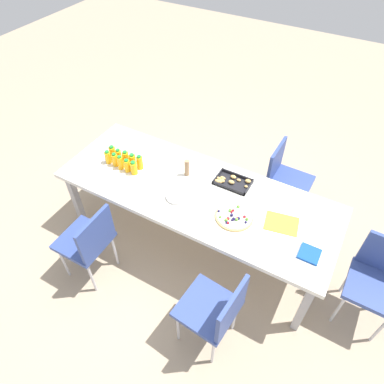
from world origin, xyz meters
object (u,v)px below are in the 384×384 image
(juice_bottle_6, at_px, (119,156))
(juice_bottle_8, at_px, (132,160))
(plate_stack, at_px, (178,196))
(juice_bottle_3, at_px, (127,166))
(chair_near_left, at_px, (89,240))
(party_table, at_px, (196,195))
(chair_far_right, at_px, (284,176))
(juice_bottle_9, at_px, (139,163))
(juice_bottle_0, at_px, (108,157))
(snack_tray, at_px, (231,182))
(cardboard_tube, at_px, (187,168))
(juice_bottle_1, at_px, (115,160))
(napkin_stack, at_px, (309,254))
(paper_folder, at_px, (282,223))
(chair_end, at_px, (378,278))
(fruit_pizza, at_px, (234,216))
(juice_bottle_2, at_px, (120,163))
(juice_bottle_4, at_px, (134,168))
(juice_bottle_5, at_px, (113,153))
(juice_bottle_7, at_px, (126,158))
(chair_near_right, at_px, (216,310))

(juice_bottle_6, relative_size, juice_bottle_8, 1.03)
(plate_stack, bearing_deg, juice_bottle_3, 174.45)
(chair_near_left, relative_size, plate_stack, 4.01)
(party_table, xyz_separation_m, chair_far_right, (0.57, 0.79, -0.16))
(juice_bottle_9, bearing_deg, juice_bottle_0, -166.11)
(snack_tray, height_order, cardboard_tube, cardboard_tube)
(party_table, bearing_deg, juice_bottle_9, -179.57)
(juice_bottle_1, height_order, napkin_stack, juice_bottle_1)
(paper_folder, bearing_deg, chair_near_left, -150.72)
(chair_near_left, distance_m, juice_bottle_1, 0.77)
(paper_folder, bearing_deg, juice_bottle_6, -179.37)
(chair_far_right, height_order, chair_end, same)
(fruit_pizza, bearing_deg, juice_bottle_2, 178.49)
(juice_bottle_1, distance_m, juice_bottle_9, 0.23)
(chair_far_right, distance_m, plate_stack, 1.17)
(juice_bottle_2, height_order, juice_bottle_8, juice_bottle_2)
(chair_end, xyz_separation_m, juice_bottle_3, (-2.23, -0.14, 0.28))
(napkin_stack, bearing_deg, snack_tray, 153.45)
(fruit_pizza, bearing_deg, cardboard_tube, 156.63)
(party_table, distance_m, cardboard_tube, 0.26)
(juice_bottle_1, height_order, fruit_pizza, juice_bottle_1)
(juice_bottle_4, xyz_separation_m, plate_stack, (0.49, -0.06, -0.05))
(party_table, height_order, fruit_pizza, fruit_pizza)
(juice_bottle_2, xyz_separation_m, juice_bottle_8, (0.07, 0.08, -0.01))
(juice_bottle_1, distance_m, juice_bottle_2, 0.07)
(juice_bottle_4, distance_m, juice_bottle_5, 0.31)
(chair_far_right, height_order, juice_bottle_2, juice_bottle_2)
(juice_bottle_6, distance_m, paper_folder, 1.59)
(juice_bottle_1, height_order, juice_bottle_2, juice_bottle_2)
(chair_end, xyz_separation_m, snack_tray, (-1.34, 0.18, 0.23))
(cardboard_tube, bearing_deg, juice_bottle_5, -168.88)
(juice_bottle_4, relative_size, paper_folder, 0.52)
(chair_near_left, bearing_deg, juice_bottle_6, 15.49)
(juice_bottle_9, bearing_deg, snack_tray, 16.32)
(chair_near_left, distance_m, paper_folder, 1.59)
(juice_bottle_7, relative_size, paper_folder, 0.54)
(fruit_pizza, xyz_separation_m, snack_tray, (-0.19, 0.35, 0.00))
(chair_near_left, relative_size, juice_bottle_6, 6.15)
(snack_tray, relative_size, paper_folder, 1.20)
(juice_bottle_2, bearing_deg, chair_near_right, -27.70)
(snack_tray, relative_size, napkin_stack, 2.08)
(chair_near_right, height_order, paper_folder, chair_near_right)
(juice_bottle_3, bearing_deg, napkin_stack, -2.87)
(chair_end, xyz_separation_m, juice_bottle_2, (-2.31, -0.14, 0.29))
(juice_bottle_7, relative_size, juice_bottle_9, 0.97)
(chair_far_right, height_order, juice_bottle_4, juice_bottle_4)
(party_table, relative_size, juice_bottle_6, 18.24)
(chair_end, relative_size, napkin_stack, 5.53)
(juice_bottle_8, bearing_deg, paper_folder, 0.44)
(juice_bottle_3, xyz_separation_m, plate_stack, (0.56, -0.05, -0.05))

